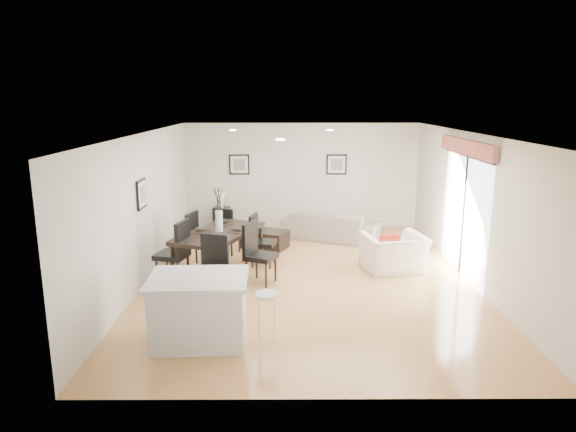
{
  "coord_description": "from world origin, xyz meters",
  "views": [
    {
      "loc": [
        -0.42,
        -9.16,
        3.3
      ],
      "look_at": [
        -0.37,
        0.4,
        1.11
      ],
      "focal_mm": 32.0,
      "sensor_mm": 36.0,
      "label": 1
    }
  ],
  "objects_px": {
    "dining_chair_wnear": "(177,249)",
    "dining_chair_foot": "(226,228)",
    "kitchen_island": "(199,309)",
    "armchair": "(393,253)",
    "side_table": "(222,219)",
    "dining_table": "(220,236)",
    "dining_chair_wfar": "(187,236)",
    "dining_chair_enear": "(256,250)",
    "dining_chair_head": "(212,264)",
    "dining_chair_efar": "(259,237)",
    "sofa": "(330,225)",
    "coffee_table": "(264,239)",
    "bar_stool": "(267,300)"
  },
  "relations": [
    {
      "from": "dining_chair_efar",
      "to": "dining_chair_head",
      "type": "xyz_separation_m",
      "value": [
        -0.69,
        -1.78,
        0.03
      ]
    },
    {
      "from": "dining_chair_enear",
      "to": "dining_chair_foot",
      "type": "height_order",
      "value": "dining_chair_enear"
    },
    {
      "from": "kitchen_island",
      "to": "bar_stool",
      "type": "xyz_separation_m",
      "value": [
        0.93,
        0.0,
        0.13
      ]
    },
    {
      "from": "dining_chair_enear",
      "to": "dining_chair_head",
      "type": "xyz_separation_m",
      "value": [
        -0.69,
        -0.79,
        -0.01
      ]
    },
    {
      "from": "kitchen_island",
      "to": "dining_chair_enear",
      "type": "bearing_deg",
      "value": 72.31
    },
    {
      "from": "dining_chair_wfar",
      "to": "dining_chair_enear",
      "type": "distance_m",
      "value": 1.72
    },
    {
      "from": "dining_table",
      "to": "dining_chair_efar",
      "type": "xyz_separation_m",
      "value": [
        0.72,
        0.53,
        -0.17
      ]
    },
    {
      "from": "sofa",
      "to": "dining_chair_efar",
      "type": "distance_m",
      "value": 2.56
    },
    {
      "from": "kitchen_island",
      "to": "dining_chair_efar",
      "type": "bearing_deg",
      "value": 76.8
    },
    {
      "from": "dining_table",
      "to": "dining_chair_wfar",
      "type": "relative_size",
      "value": 2.03
    },
    {
      "from": "dining_chair_wnear",
      "to": "dining_chair_wfar",
      "type": "distance_m",
      "value": 1.01
    },
    {
      "from": "dining_table",
      "to": "dining_chair_wnear",
      "type": "bearing_deg",
      "value": -122.08
    },
    {
      "from": "dining_chair_foot",
      "to": "bar_stool",
      "type": "bearing_deg",
      "value": 125.24
    },
    {
      "from": "dining_chair_efar",
      "to": "side_table",
      "type": "relative_size",
      "value": 1.8
    },
    {
      "from": "dining_chair_enear",
      "to": "dining_chair_head",
      "type": "height_order",
      "value": "dining_chair_enear"
    },
    {
      "from": "sofa",
      "to": "bar_stool",
      "type": "height_order",
      "value": "bar_stool"
    },
    {
      "from": "armchair",
      "to": "side_table",
      "type": "relative_size",
      "value": 1.95
    },
    {
      "from": "dining_chair_enear",
      "to": "coffee_table",
      "type": "height_order",
      "value": "dining_chair_enear"
    },
    {
      "from": "dining_chair_foot",
      "to": "side_table",
      "type": "bearing_deg",
      "value": -59.76
    },
    {
      "from": "coffee_table",
      "to": "sofa",
      "type": "bearing_deg",
      "value": 47.74
    },
    {
      "from": "dining_chair_efar",
      "to": "dining_chair_foot",
      "type": "distance_m",
      "value": 1.06
    },
    {
      "from": "dining_table",
      "to": "bar_stool",
      "type": "height_order",
      "value": "dining_table"
    },
    {
      "from": "sofa",
      "to": "dining_chair_efar",
      "type": "xyz_separation_m",
      "value": [
        -1.61,
        -1.97,
        0.25
      ]
    },
    {
      "from": "armchair",
      "to": "dining_chair_head",
      "type": "bearing_deg",
      "value": 11.72
    },
    {
      "from": "kitchen_island",
      "to": "armchair",
      "type": "bearing_deg",
      "value": 39.9
    },
    {
      "from": "dining_chair_efar",
      "to": "coffee_table",
      "type": "bearing_deg",
      "value": 10.07
    },
    {
      "from": "armchair",
      "to": "dining_chair_wnear",
      "type": "xyz_separation_m",
      "value": [
        -4.06,
        -0.67,
        0.29
      ]
    },
    {
      "from": "dining_chair_wfar",
      "to": "side_table",
      "type": "bearing_deg",
      "value": -171.77
    },
    {
      "from": "dining_chair_wnear",
      "to": "dining_chair_efar",
      "type": "bearing_deg",
      "value": 140.62
    },
    {
      "from": "dining_table",
      "to": "dining_chair_efar",
      "type": "distance_m",
      "value": 0.91
    },
    {
      "from": "dining_chair_wnear",
      "to": "dining_chair_foot",
      "type": "relative_size",
      "value": 1.14
    },
    {
      "from": "dining_table",
      "to": "armchair",
      "type": "bearing_deg",
      "value": 23.61
    },
    {
      "from": "dining_chair_enear",
      "to": "dining_chair_head",
      "type": "bearing_deg",
      "value": 163.22
    },
    {
      "from": "dining_table",
      "to": "dining_chair_efar",
      "type": "relative_size",
      "value": 2.16
    },
    {
      "from": "dining_chair_efar",
      "to": "dining_chair_head",
      "type": "bearing_deg",
      "value": 171.44
    },
    {
      "from": "dining_chair_efar",
      "to": "kitchen_island",
      "type": "bearing_deg",
      "value": -178.46
    },
    {
      "from": "armchair",
      "to": "dining_chair_wfar",
      "type": "height_order",
      "value": "dining_chair_wfar"
    },
    {
      "from": "dining_chair_head",
      "to": "side_table",
      "type": "distance_m",
      "value": 4.69
    },
    {
      "from": "sofa",
      "to": "kitchen_island",
      "type": "relative_size",
      "value": 1.66
    },
    {
      "from": "dining_chair_wnear",
      "to": "dining_chair_efar",
      "type": "relative_size",
      "value": 1.13
    },
    {
      "from": "sofa",
      "to": "dining_chair_wfar",
      "type": "relative_size",
      "value": 2.06
    },
    {
      "from": "dining_chair_foot",
      "to": "dining_chair_wnear",
      "type": "bearing_deg",
      "value": 90.44
    },
    {
      "from": "dining_chair_wfar",
      "to": "dining_chair_enear",
      "type": "xyz_separation_m",
      "value": [
        1.44,
        -0.95,
        0.0
      ]
    },
    {
      "from": "dining_chair_head",
      "to": "side_table",
      "type": "xyz_separation_m",
      "value": [
        -0.4,
        4.66,
        -0.32
      ]
    },
    {
      "from": "armchair",
      "to": "coffee_table",
      "type": "height_order",
      "value": "armchair"
    },
    {
      "from": "dining_table",
      "to": "dining_chair_foot",
      "type": "height_order",
      "value": "dining_chair_foot"
    },
    {
      "from": "dining_chair_wfar",
      "to": "dining_chair_efar",
      "type": "xyz_separation_m",
      "value": [
        1.44,
        0.04,
        -0.04
      ]
    },
    {
      "from": "armchair",
      "to": "dining_chair_enear",
      "type": "bearing_deg",
      "value": 1.91
    },
    {
      "from": "dining_chair_wfar",
      "to": "dining_chair_head",
      "type": "relative_size",
      "value": 1.01
    },
    {
      "from": "dining_table",
      "to": "kitchen_island",
      "type": "bearing_deg",
      "value": -67.54
    }
  ]
}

